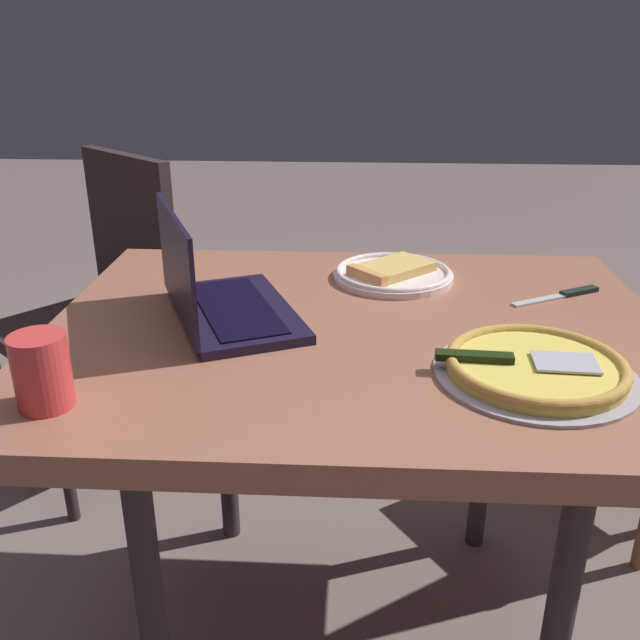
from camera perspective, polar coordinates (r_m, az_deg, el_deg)
The scene contains 8 objects.
ground_plane at distance 1.74m, azimuth 2.50°, elevation -24.52°, with size 12.00×12.00×0.00m, color slate.
dining_table at distance 1.31m, azimuth 3.03°, elevation -3.17°, with size 1.15×0.89×0.77m.
laptop at distance 1.30m, azimuth -8.52°, elevation 1.91°, with size 0.33×0.40×0.21m.
pizza_plate at distance 1.52m, azimuth 6.01°, elevation 3.88°, with size 0.26×0.26×0.04m.
pizza_tray at distance 1.14m, azimuth 17.36°, elevation -3.71°, with size 0.32×0.32×0.03m.
table_knife at distance 1.50m, azimuth 19.53°, elevation 1.98°, with size 0.20×0.12×0.01m.
drink_cup at distance 1.06m, azimuth -22.00°, elevation -3.89°, with size 0.08×0.08×0.11m.
chair_near at distance 2.15m, azimuth -17.39°, elevation 1.71°, with size 0.61×0.61×0.95m.
Camera 1 is at (0.01, 1.17, 1.28)m, focal length 38.74 mm.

